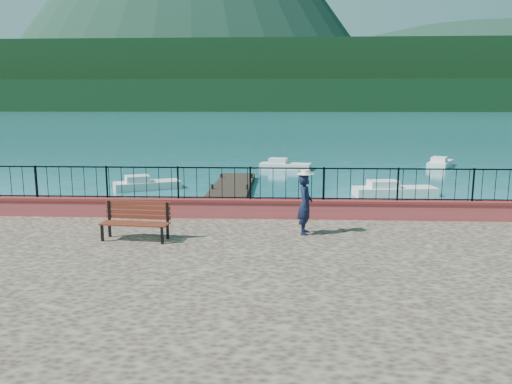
# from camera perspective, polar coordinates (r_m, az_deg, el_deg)

# --- Properties ---
(ground) EXTENTS (2000.00, 2000.00, 0.00)m
(ground) POSITION_cam_1_polar(r_m,az_deg,el_deg) (12.06, -0.26, -12.52)
(ground) COLOR #19596B
(ground) RESTS_ON ground
(parapet) EXTENTS (28.00, 0.46, 0.58)m
(parapet) POSITION_cam_1_polar(r_m,az_deg,el_deg) (15.16, 0.48, -1.89)
(parapet) COLOR #B0423F
(parapet) RESTS_ON promenade
(railing) EXTENTS (27.00, 0.05, 0.95)m
(railing) POSITION_cam_1_polar(r_m,az_deg,el_deg) (15.02, 0.48, 0.96)
(railing) COLOR black
(railing) RESTS_ON parapet
(dock) EXTENTS (2.00, 16.00, 0.30)m
(dock) POSITION_cam_1_polar(r_m,az_deg,el_deg) (23.69, -3.55, -0.85)
(dock) COLOR #2D231C
(dock) RESTS_ON ground
(far_forest) EXTENTS (900.00, 60.00, 18.00)m
(far_forest) POSITION_cam_1_polar(r_m,az_deg,el_deg) (311.15, 2.74, 10.88)
(far_forest) COLOR black
(far_forest) RESTS_ON ground
(foothills) EXTENTS (900.00, 120.00, 44.00)m
(foothills) POSITION_cam_1_polar(r_m,az_deg,el_deg) (371.52, 2.78, 12.75)
(foothills) COLOR black
(foothills) RESTS_ON ground
(companion_hill) EXTENTS (448.00, 384.00, 180.00)m
(companion_hill) POSITION_cam_1_polar(r_m,az_deg,el_deg) (611.83, 24.12, 8.79)
(companion_hill) COLOR #142D23
(companion_hill) RESTS_ON ground
(park_bench) EXTENTS (1.78, 0.75, 0.96)m
(park_bench) POSITION_cam_1_polar(r_m,az_deg,el_deg) (13.09, -13.59, -4.10)
(park_bench) COLOR black
(park_bench) RESTS_ON promenade
(person) EXTENTS (0.46, 0.63, 1.61)m
(person) POSITION_cam_1_polar(r_m,az_deg,el_deg) (13.27, 5.63, -1.40)
(person) COLOR black
(person) RESTS_ON promenade
(hat) EXTENTS (0.44, 0.44, 0.12)m
(hat) POSITION_cam_1_polar(r_m,az_deg,el_deg) (13.13, 5.69, 2.29)
(hat) COLOR white
(hat) RESTS_ON person
(boat_0) EXTENTS (4.45, 2.66, 0.80)m
(boat_0) POSITION_cam_1_polar(r_m,az_deg,el_deg) (20.80, -17.56, -2.14)
(boat_0) COLOR white
(boat_0) RESTS_ON ground
(boat_1) EXTENTS (3.74, 1.39, 0.80)m
(boat_1) POSITION_cam_1_polar(r_m,az_deg,el_deg) (20.25, 9.37, -2.12)
(boat_1) COLOR silver
(boat_1) RESTS_ON ground
(boat_2) EXTENTS (4.28, 1.82, 0.80)m
(boat_2) POSITION_cam_1_polar(r_m,az_deg,el_deg) (26.39, 15.59, 0.48)
(boat_2) COLOR silver
(boat_2) RESTS_ON ground
(boat_3) EXTENTS (3.75, 2.67, 0.80)m
(boat_3) POSITION_cam_1_polar(r_m,az_deg,el_deg) (27.97, -12.32, 1.14)
(boat_3) COLOR silver
(boat_3) RESTS_ON ground
(boat_4) EXTENTS (3.75, 1.96, 0.80)m
(boat_4) POSITION_cam_1_polar(r_m,az_deg,el_deg) (35.70, 3.38, 3.25)
(boat_4) COLOR silver
(boat_4) RESTS_ON ground
(boat_5) EXTENTS (2.77, 3.76, 0.80)m
(boat_5) POSITION_cam_1_polar(r_m,az_deg,el_deg) (39.49, 20.32, 3.30)
(boat_5) COLOR silver
(boat_5) RESTS_ON ground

